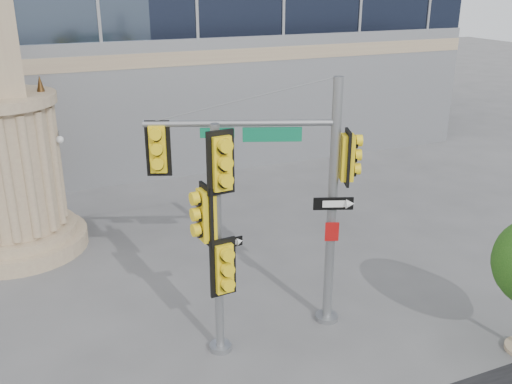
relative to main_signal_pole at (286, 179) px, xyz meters
name	(u,v)px	position (x,y,z in m)	size (l,w,h in m)	color
ground	(309,359)	(-0.14, -1.71, -3.91)	(120.00, 120.00, 0.00)	#545456
main_signal_pole	(286,179)	(0.00, 0.00, 0.00)	(4.66, 2.17, 6.32)	slate
secondary_signal_pole	(217,228)	(-1.98, -0.66, -0.65)	(0.98, 0.72, 5.55)	slate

